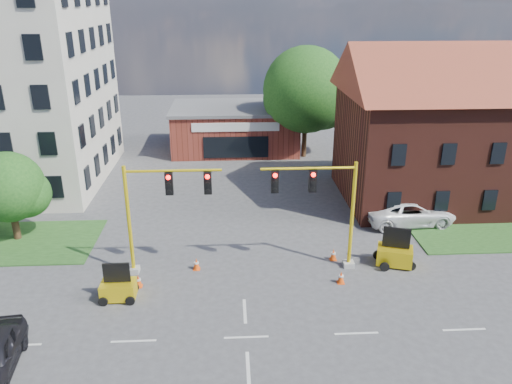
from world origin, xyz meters
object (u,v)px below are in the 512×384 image
signal_mast_east (323,203)px  trailer_east (395,254)px  pickup_white (410,212)px  signal_mast_west (159,207)px  trailer_west (118,288)px

signal_mast_east → trailer_east: (4.27, 0.06, -3.23)m
signal_mast_east → pickup_white: size_ratio=1.03×
signal_mast_west → trailer_east: (12.98, 0.06, -3.23)m
signal_mast_west → trailer_east: size_ratio=2.77×
trailer_west → pickup_white: trailer_west is taller
signal_mast_west → signal_mast_east: bearing=0.0°
signal_mast_east → trailer_west: signal_mast_east is taller
trailer_east → pickup_white: 6.09m
trailer_west → pickup_white: bearing=24.1°
signal_mast_east → trailer_east: bearing=0.8°
signal_mast_east → pickup_white: 9.42m
signal_mast_west → pickup_white: (15.71, 5.50, -3.08)m
signal_mast_east → pickup_white: bearing=38.2°
signal_mast_west → pickup_white: size_ratio=1.03×
signal_mast_east → pickup_white: (7.00, 5.50, -3.08)m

